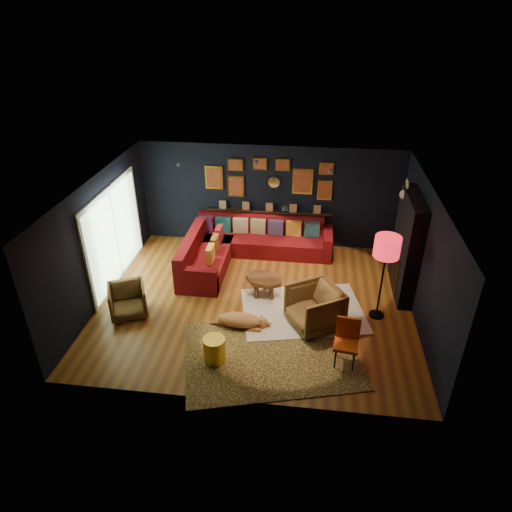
# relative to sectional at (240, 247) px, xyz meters

# --- Properties ---
(floor) EXTENTS (6.50, 6.50, 0.00)m
(floor) POSITION_rel_sectional_xyz_m (0.61, -1.81, -0.32)
(floor) COLOR #9B5D20
(floor) RESTS_ON ground
(room_walls) EXTENTS (6.50, 6.50, 6.50)m
(room_walls) POSITION_rel_sectional_xyz_m (0.61, -1.81, 1.27)
(room_walls) COLOR black
(room_walls) RESTS_ON ground
(sectional) EXTENTS (3.41, 2.69, 0.86)m
(sectional) POSITION_rel_sectional_xyz_m (0.00, 0.00, 0.00)
(sectional) COLOR maroon
(sectional) RESTS_ON ground
(ledge) EXTENTS (3.20, 0.12, 0.04)m
(ledge) POSITION_rel_sectional_xyz_m (0.61, 0.87, 0.60)
(ledge) COLOR black
(ledge) RESTS_ON room_walls
(gallery_wall) EXTENTS (3.15, 0.04, 1.02)m
(gallery_wall) POSITION_rel_sectional_xyz_m (0.60, 0.91, 1.48)
(gallery_wall) COLOR gold
(gallery_wall) RESTS_ON room_walls
(sunburst_mirror) EXTENTS (0.47, 0.16, 0.47)m
(sunburst_mirror) POSITION_rel_sectional_xyz_m (0.71, 0.91, 1.38)
(sunburst_mirror) COLOR silver
(sunburst_mirror) RESTS_ON room_walls
(fireplace) EXTENTS (0.31, 1.60, 2.20)m
(fireplace) POSITION_rel_sectional_xyz_m (3.71, -0.91, 0.70)
(fireplace) COLOR black
(fireplace) RESTS_ON ground
(deer_head) EXTENTS (0.50, 0.28, 0.45)m
(deer_head) POSITION_rel_sectional_xyz_m (3.75, -0.41, 1.73)
(deer_head) COLOR white
(deer_head) RESTS_ON fireplace
(sliding_door) EXTENTS (0.06, 2.80, 2.20)m
(sliding_door) POSITION_rel_sectional_xyz_m (-2.60, -1.21, 0.78)
(sliding_door) COLOR white
(sliding_door) RESTS_ON ground
(ceiling_spots) EXTENTS (3.30, 2.50, 0.06)m
(ceiling_spots) POSITION_rel_sectional_xyz_m (0.61, -1.01, 2.24)
(ceiling_spots) COLOR black
(ceiling_spots) RESTS_ON room_walls
(shag_rug) EXTENTS (2.78, 2.28, 0.03)m
(shag_rug) POSITION_rel_sectional_xyz_m (1.61, -2.01, -0.31)
(shag_rug) COLOR white
(shag_rug) RESTS_ON ground
(leopard_rug) EXTENTS (3.57, 2.95, 0.02)m
(leopard_rug) POSITION_rel_sectional_xyz_m (1.10, -3.40, -0.31)
(leopard_rug) COLOR tan
(leopard_rug) RESTS_ON ground
(coffee_table) EXTENTS (0.99, 0.85, 0.42)m
(coffee_table) POSITION_rel_sectional_xyz_m (0.77, -1.54, 0.05)
(coffee_table) COLOR #5A301B
(coffee_table) RESTS_ON shag_rug
(pouf) EXTENTS (0.51, 0.51, 0.34)m
(pouf) POSITION_rel_sectional_xyz_m (-0.69, -0.75, -0.12)
(pouf) COLOR maroon
(pouf) RESTS_ON shag_rug
(armchair_left) EXTENTS (0.92, 0.90, 0.73)m
(armchair_left) POSITION_rel_sectional_xyz_m (-1.91, -2.54, 0.04)
(armchair_left) COLOR #AA773A
(armchair_left) RESTS_ON ground
(armchair_right) EXTENTS (1.19, 1.21, 0.93)m
(armchair_right) POSITION_rel_sectional_xyz_m (1.84, -2.43, 0.14)
(armchair_right) COLOR #AA773A
(armchair_right) RESTS_ON ground
(gold_stool) EXTENTS (0.40, 0.40, 0.49)m
(gold_stool) POSITION_rel_sectional_xyz_m (0.11, -3.68, -0.08)
(gold_stool) COLOR gold
(gold_stool) RESTS_ON ground
(orange_chair) EXTENTS (0.46, 0.46, 0.88)m
(orange_chair) POSITION_rel_sectional_xyz_m (2.41, -3.39, 0.20)
(orange_chair) COLOR black
(orange_chair) RESTS_ON ground
(floor_lamp) EXTENTS (0.50, 0.50, 1.80)m
(floor_lamp) POSITION_rel_sectional_xyz_m (3.11, -1.96, 1.20)
(floor_lamp) COLOR black
(floor_lamp) RESTS_ON ground
(dog) EXTENTS (1.21, 0.62, 0.38)m
(dog) POSITION_rel_sectional_xyz_m (0.40, -2.66, -0.12)
(dog) COLOR #C08049
(dog) RESTS_ON leopard_rug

